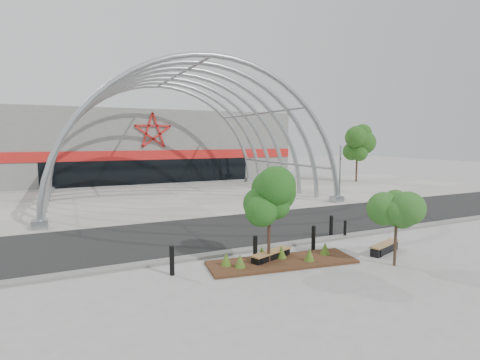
# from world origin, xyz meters

# --- Properties ---
(ground) EXTENTS (140.00, 140.00, 0.00)m
(ground) POSITION_xyz_m (0.00, 0.00, 0.00)
(ground) COLOR gray
(ground) RESTS_ON ground
(road) EXTENTS (140.00, 7.00, 0.02)m
(road) POSITION_xyz_m (0.00, 3.50, 0.01)
(road) COLOR black
(road) RESTS_ON ground
(forecourt) EXTENTS (60.00, 17.00, 0.04)m
(forecourt) POSITION_xyz_m (0.00, 15.50, 0.02)
(forecourt) COLOR #A29E92
(forecourt) RESTS_ON ground
(kerb) EXTENTS (60.00, 0.50, 0.12)m
(kerb) POSITION_xyz_m (0.00, -0.25, 0.06)
(kerb) COLOR slate
(kerb) RESTS_ON ground
(arena_building) EXTENTS (34.00, 15.24, 8.00)m
(arena_building) POSITION_xyz_m (0.00, 33.45, 3.99)
(arena_building) COLOR slate
(arena_building) RESTS_ON ground
(vault_canopy) EXTENTS (20.80, 15.80, 20.36)m
(vault_canopy) POSITION_xyz_m (0.00, 15.50, 0.02)
(vault_canopy) COLOR #989EA2
(vault_canopy) RESTS_ON ground
(planting_bed) EXTENTS (5.99, 2.55, 0.61)m
(planting_bed) POSITION_xyz_m (-1.18, -2.21, 0.15)
(planting_bed) COLOR #351D13
(planting_bed) RESTS_ON ground
(signal_pole) EXTENTS (0.18, 0.62, 4.36)m
(signal_pole) POSITION_xyz_m (10.42, 8.20, 2.28)
(signal_pole) COLOR gray
(signal_pole) RESTS_ON ground
(street_tree_0) EXTENTS (1.71, 1.71, 3.90)m
(street_tree_0) POSITION_xyz_m (-1.62, -2.09, 2.81)
(street_tree_0) COLOR black
(street_tree_0) RESTS_ON ground
(street_tree_1) EXTENTS (1.35, 1.35, 3.20)m
(street_tree_1) POSITION_xyz_m (2.67, -4.28, 2.30)
(street_tree_1) COLOR #2E2015
(street_tree_1) RESTS_ON ground
(bench_0) EXTENTS (2.02, 1.09, 0.42)m
(bench_0) POSITION_xyz_m (-1.37, -1.86, 0.20)
(bench_0) COLOR black
(bench_0) RESTS_ON ground
(bench_1) EXTENTS (1.97, 1.04, 0.41)m
(bench_1) POSITION_xyz_m (3.58, -2.90, 0.20)
(bench_1) COLOR black
(bench_1) RESTS_ON ground
(bollard_0) EXTENTS (0.17, 0.17, 1.06)m
(bollard_0) POSITION_xyz_m (-5.32, -1.66, 0.53)
(bollard_0) COLOR black
(bollard_0) RESTS_ON ground
(bollard_1) EXTENTS (0.17, 0.17, 1.08)m
(bollard_1) POSITION_xyz_m (-2.03, -1.75, 0.54)
(bollard_1) COLOR black
(bollard_1) RESTS_ON ground
(bollard_2) EXTENTS (0.17, 0.17, 1.07)m
(bollard_2) POSITION_xyz_m (1.07, -1.29, 0.54)
(bollard_2) COLOR black
(bollard_2) RESTS_ON ground
(bollard_3) EXTENTS (0.14, 0.14, 0.86)m
(bollard_3) POSITION_xyz_m (3.71, -0.26, 0.43)
(bollard_3) COLOR black
(bollard_3) RESTS_ON ground
(bollard_4) EXTENTS (0.17, 0.17, 1.08)m
(bollard_4) POSITION_xyz_m (3.14, 0.10, 0.54)
(bollard_4) COLOR black
(bollard_4) RESTS_ON ground
(bg_tree_1) EXTENTS (2.70, 2.70, 5.91)m
(bg_tree_1) POSITION_xyz_m (21.00, 18.00, 4.25)
(bg_tree_1) COLOR #301D13
(bg_tree_1) RESTS_ON ground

